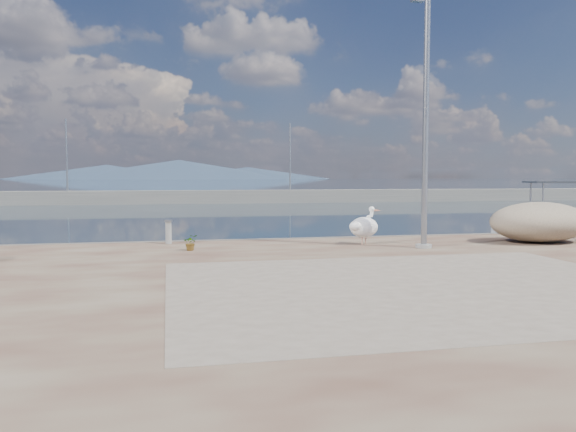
{
  "coord_description": "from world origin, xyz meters",
  "views": [
    {
      "loc": [
        -3.45,
        -12.19,
        2.44
      ],
      "look_at": [
        0.0,
        3.8,
        1.3
      ],
      "focal_mm": 35.0,
      "sensor_mm": 36.0,
      "label": 1
    }
  ],
  "objects_px": {
    "boat_right": "(566,233)",
    "bollard_near": "(168,231)",
    "lamp_post": "(425,127)",
    "pelican": "(364,227)"
  },
  "relations": [
    {
      "from": "boat_right",
      "to": "pelican",
      "type": "xyz_separation_m",
      "value": [
        -9.85,
        -3.97,
        0.8
      ]
    },
    {
      "from": "lamp_post",
      "to": "boat_right",
      "type": "bearing_deg",
      "value": 30.75
    },
    {
      "from": "boat_right",
      "to": "bollard_near",
      "type": "distance_m",
      "value": 15.63
    },
    {
      "from": "bollard_near",
      "to": "boat_right",
      "type": "bearing_deg",
      "value": 9.97
    },
    {
      "from": "boat_right",
      "to": "pelican",
      "type": "bearing_deg",
      "value": -140.93
    },
    {
      "from": "lamp_post",
      "to": "bollard_near",
      "type": "bearing_deg",
      "value": 160.84
    },
    {
      "from": "boat_right",
      "to": "bollard_near",
      "type": "relative_size",
      "value": 8.32
    },
    {
      "from": "pelican",
      "to": "lamp_post",
      "type": "height_order",
      "value": "lamp_post"
    },
    {
      "from": "pelican",
      "to": "lamp_post",
      "type": "bearing_deg",
      "value": -62.76
    },
    {
      "from": "boat_right",
      "to": "lamp_post",
      "type": "bearing_deg",
      "value": -132.16
    }
  ]
}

